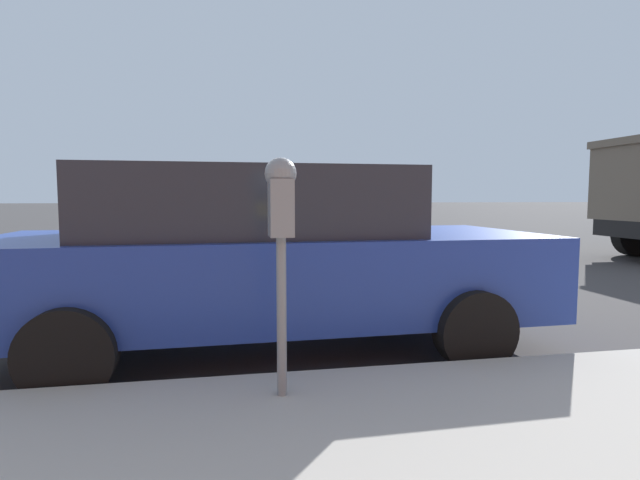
{
  "coord_description": "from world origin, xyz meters",
  "views": [
    {
      "loc": [
        -5.55,
        0.53,
        1.36
      ],
      "look_at": [
        -2.47,
        -0.05,
        1.09
      ],
      "focal_mm": 28.0,
      "sensor_mm": 36.0,
      "label": 1
    }
  ],
  "objects": [
    {
      "name": "ground_plane",
      "position": [
        0.0,
        0.0,
        0.0
      ],
      "size": [
        220.0,
        220.0,
        0.0
      ],
      "primitive_type": "plane",
      "color": "#3D3A3A"
    },
    {
      "name": "parking_meter",
      "position": [
        -2.59,
        0.21,
        1.25
      ],
      "size": [
        0.21,
        0.19,
        1.44
      ],
      "color": "gray",
      "rests_on": "sidewalk"
    },
    {
      "name": "car_blue",
      "position": [
        -1.08,
        0.17,
        0.84
      ],
      "size": [
        2.19,
        4.81,
        1.61
      ],
      "rotation": [
        0.0,
        0.0,
        3.16
      ],
      "color": "navy",
      "rests_on": "ground_plane"
    }
  ]
}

